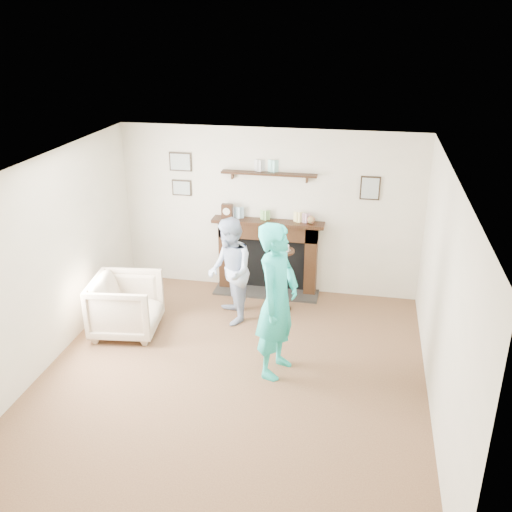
{
  "coord_description": "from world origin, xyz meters",
  "views": [
    {
      "loc": [
        1.39,
        -5.5,
        3.93
      ],
      "look_at": [
        0.11,
        0.9,
        1.2
      ],
      "focal_mm": 40.0,
      "sensor_mm": 36.0,
      "label": 1
    }
  ],
  "objects_px": {
    "man": "(231,319)",
    "pedestal_table": "(282,268)",
    "woman": "(276,370)",
    "armchair": "(129,331)"
  },
  "relations": [
    {
      "from": "man",
      "to": "pedestal_table",
      "type": "height_order",
      "value": "pedestal_table"
    },
    {
      "from": "woman",
      "to": "pedestal_table",
      "type": "bearing_deg",
      "value": 21.53
    },
    {
      "from": "man",
      "to": "woman",
      "type": "distance_m",
      "value": 1.39
    },
    {
      "from": "man",
      "to": "pedestal_table",
      "type": "xyz_separation_m",
      "value": [
        0.66,
        0.44,
        0.66
      ]
    },
    {
      "from": "armchair",
      "to": "man",
      "type": "distance_m",
      "value": 1.41
    },
    {
      "from": "man",
      "to": "pedestal_table",
      "type": "distance_m",
      "value": 1.03
    },
    {
      "from": "woman",
      "to": "man",
      "type": "bearing_deg",
      "value": 51.9
    },
    {
      "from": "man",
      "to": "woman",
      "type": "bearing_deg",
      "value": 12.96
    },
    {
      "from": "armchair",
      "to": "pedestal_table",
      "type": "bearing_deg",
      "value": -69.11
    },
    {
      "from": "woman",
      "to": "armchair",
      "type": "bearing_deg",
      "value": 91.25
    }
  ]
}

